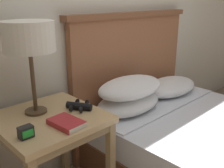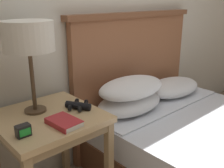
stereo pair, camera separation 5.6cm
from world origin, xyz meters
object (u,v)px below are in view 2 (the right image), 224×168
(bed, at_px, (205,143))
(book_on_nightstand, at_px, (64,122))
(nightstand, at_px, (49,129))
(table_lamp, at_px, (28,38))
(binoculars_pair, at_px, (78,105))
(alarm_clock, at_px, (23,131))

(bed, bearing_deg, book_on_nightstand, 163.36)
(nightstand, distance_m, bed, 1.17)
(table_lamp, relative_size, book_on_nightstand, 2.69)
(bed, xyz_separation_m, binoculars_pair, (-0.84, 0.43, 0.41))
(binoculars_pair, distance_m, alarm_clock, 0.41)
(bed, relative_size, book_on_nightstand, 9.01)
(table_lamp, bearing_deg, nightstand, -75.03)
(alarm_clock, bearing_deg, nightstand, 34.55)
(binoculars_pair, bearing_deg, nightstand, 165.11)
(bed, height_order, book_on_nightstand, bed)
(binoculars_pair, xyz_separation_m, alarm_clock, (-0.39, -0.09, 0.01))
(nightstand, relative_size, book_on_nightstand, 3.38)
(book_on_nightstand, relative_size, alarm_clock, 2.84)
(binoculars_pair, bearing_deg, alarm_clock, -166.56)
(book_on_nightstand, relative_size, binoculars_pair, 1.25)
(nightstand, distance_m, alarm_clock, 0.28)
(alarm_clock, bearing_deg, bed, -15.10)
(table_lamp, xyz_separation_m, alarm_clock, (-0.18, -0.24, -0.41))
(table_lamp, xyz_separation_m, binoculars_pair, (0.21, -0.15, -0.42))
(book_on_nightstand, xyz_separation_m, alarm_clock, (-0.21, 0.03, 0.02))
(table_lamp, distance_m, binoculars_pair, 0.49)
(book_on_nightstand, distance_m, binoculars_pair, 0.22)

